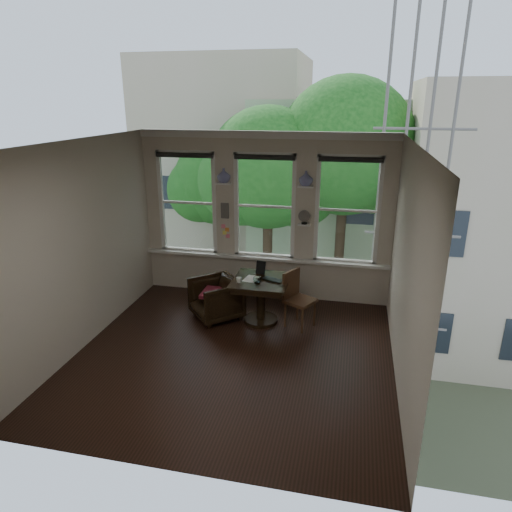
% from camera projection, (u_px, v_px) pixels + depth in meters
% --- Properties ---
extents(ground, '(4.50, 4.50, 0.00)m').
position_uv_depth(ground, '(234.00, 355.00, 6.62)').
color(ground, black).
rests_on(ground, ground).
extents(ceiling, '(4.50, 4.50, 0.00)m').
position_uv_depth(ceiling, '(230.00, 143.00, 5.64)').
color(ceiling, silver).
rests_on(ceiling, ground).
extents(wall_back, '(4.50, 0.00, 4.50)m').
position_uv_depth(wall_back, '(265.00, 217.00, 8.20)').
color(wall_back, beige).
rests_on(wall_back, ground).
extents(wall_front, '(4.50, 0.00, 4.50)m').
position_uv_depth(wall_front, '(166.00, 338.00, 4.05)').
color(wall_front, beige).
rests_on(wall_front, ground).
extents(wall_left, '(0.00, 4.50, 4.50)m').
position_uv_depth(wall_left, '(82.00, 246.00, 6.58)').
color(wall_left, beige).
rests_on(wall_left, ground).
extents(wall_right, '(0.00, 4.50, 4.50)m').
position_uv_depth(wall_right, '(407.00, 270.00, 5.67)').
color(wall_right, beige).
rests_on(wall_right, ground).
extents(window_left, '(1.10, 0.12, 1.90)m').
position_uv_depth(window_left, '(188.00, 202.00, 8.43)').
color(window_left, white).
rests_on(window_left, ground).
extents(window_center, '(1.10, 0.12, 1.90)m').
position_uv_depth(window_center, '(265.00, 206.00, 8.14)').
color(window_center, white).
rests_on(window_center, ground).
extents(window_right, '(1.10, 0.12, 1.90)m').
position_uv_depth(window_right, '(347.00, 210.00, 7.85)').
color(window_right, white).
rests_on(window_right, ground).
extents(shelf_left, '(0.26, 0.16, 0.03)m').
position_uv_depth(shelf_left, '(224.00, 183.00, 8.06)').
color(shelf_left, white).
rests_on(shelf_left, ground).
extents(shelf_right, '(0.26, 0.16, 0.03)m').
position_uv_depth(shelf_right, '(306.00, 186.00, 7.77)').
color(shelf_right, white).
rests_on(shelf_right, ground).
extents(intercom, '(0.14, 0.06, 0.28)m').
position_uv_depth(intercom, '(225.00, 211.00, 8.25)').
color(intercom, '#59544F').
rests_on(intercom, ground).
extents(sticky_notes, '(0.16, 0.01, 0.24)m').
position_uv_depth(sticky_notes, '(225.00, 229.00, 8.37)').
color(sticky_notes, pink).
rests_on(sticky_notes, ground).
extents(desk_fan, '(0.20, 0.20, 0.24)m').
position_uv_depth(desk_fan, '(304.00, 219.00, 7.94)').
color(desk_fan, '#59544F').
rests_on(desk_fan, ground).
extents(vase_left, '(0.24, 0.24, 0.25)m').
position_uv_depth(vase_left, '(224.00, 175.00, 8.02)').
color(vase_left, white).
rests_on(vase_left, shelf_left).
extents(vase_right, '(0.24, 0.24, 0.25)m').
position_uv_depth(vase_right, '(306.00, 178.00, 7.72)').
color(vase_right, white).
rests_on(vase_right, shelf_right).
extents(table, '(0.90, 0.90, 0.75)m').
position_uv_depth(table, '(261.00, 301.00, 7.49)').
color(table, black).
rests_on(table, ground).
extents(armchair_left, '(1.05, 1.05, 0.69)m').
position_uv_depth(armchair_left, '(216.00, 299.00, 7.63)').
color(armchair_left, black).
rests_on(armchair_left, ground).
extents(cushion_red, '(0.45, 0.45, 0.06)m').
position_uv_depth(cushion_red, '(216.00, 293.00, 7.60)').
color(cushion_red, maroon).
rests_on(cushion_red, armchair_left).
extents(side_chair_right, '(0.57, 0.57, 0.92)m').
position_uv_depth(side_chair_right, '(300.00, 300.00, 7.30)').
color(side_chair_right, '#402C16').
rests_on(side_chair_right, ground).
extents(laptop, '(0.40, 0.33, 0.03)m').
position_uv_depth(laptop, '(271.00, 281.00, 7.28)').
color(laptop, black).
rests_on(laptop, table).
extents(mug, '(0.09, 0.09, 0.08)m').
position_uv_depth(mug, '(239.00, 280.00, 7.24)').
color(mug, white).
rests_on(mug, table).
extents(drinking_glass, '(0.14, 0.14, 0.10)m').
position_uv_depth(drinking_glass, '(257.00, 280.00, 7.21)').
color(drinking_glass, white).
rests_on(drinking_glass, table).
extents(tablet, '(0.17, 0.11, 0.22)m').
position_uv_depth(tablet, '(261.00, 268.00, 7.58)').
color(tablet, black).
rests_on(tablet, table).
extents(papers, '(0.26, 0.33, 0.00)m').
position_uv_depth(papers, '(252.00, 279.00, 7.39)').
color(papers, silver).
rests_on(papers, table).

